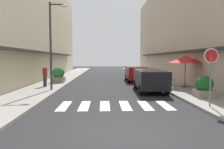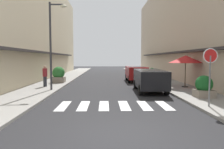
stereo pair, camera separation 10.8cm
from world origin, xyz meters
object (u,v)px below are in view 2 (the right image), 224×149
object	(u,v)px
round_street_sign	(210,62)
planter_far	(152,72)
parked_car_mid	(136,72)
cafe_umbrella	(186,59)
parked_car_near	(150,78)
street_lamp	(53,37)
planter_corner	(204,87)
planter_midblock	(59,75)
pedestrian_walking_near	(45,76)

from	to	relation	value
round_street_sign	planter_far	world-z (taller)	round_street_sign
parked_car_mid	cafe_umbrella	xyz separation A→B (m)	(2.92, -5.25, 1.25)
parked_car_near	round_street_sign	xyz separation A→B (m)	(1.56, -5.24, 1.14)
street_lamp	planter_corner	bearing A→B (deg)	-20.11
parked_car_near	cafe_umbrella	xyz separation A→B (m)	(2.92, 1.42, 1.25)
parked_car_near	planter_corner	xyz separation A→B (m)	(2.37, -2.93, -0.24)
parked_car_mid	planter_far	distance (m)	5.73
parked_car_near	round_street_sign	distance (m)	5.59
planter_midblock	round_street_sign	bearing A→B (deg)	-49.59
parked_car_mid	street_lamp	world-z (taller)	street_lamp
planter_corner	planter_far	size ratio (longest dim) A/B	1.17
round_street_sign	pedestrian_walking_near	bearing A→B (deg)	141.33
street_lamp	cafe_umbrella	xyz separation A→B (m)	(9.39, 1.12, -1.47)
planter_corner	cafe_umbrella	bearing A→B (deg)	82.72
parked_car_near	street_lamp	distance (m)	7.02
planter_corner	planter_midblock	size ratio (longest dim) A/B	0.85
planter_far	street_lamp	bearing A→B (deg)	-128.59
planter_corner	planter_midblock	xyz separation A→B (m)	(-9.49, 7.89, 0.10)
cafe_umbrella	pedestrian_walking_near	size ratio (longest dim) A/B	1.57
parked_car_mid	planter_far	size ratio (longest dim) A/B	4.15
cafe_umbrella	planter_corner	size ratio (longest dim) A/B	2.07
planter_corner	planter_midblock	distance (m)	12.34
street_lamp	planter_far	size ratio (longest dim) A/B	5.72
parked_car_near	round_street_sign	size ratio (longest dim) A/B	1.79
street_lamp	planter_midblock	world-z (taller)	street_lamp
planter_far	pedestrian_walking_near	distance (m)	14.07
parked_car_mid	planter_midblock	distance (m)	7.33
planter_midblock	pedestrian_walking_near	distance (m)	2.96
planter_midblock	planter_far	xyz separation A→B (m)	(9.78, 6.78, -0.21)
street_lamp	parked_car_near	bearing A→B (deg)	-2.69
planter_far	pedestrian_walking_near	world-z (taller)	pedestrian_walking_near
round_street_sign	planter_corner	world-z (taller)	round_street_sign
planter_far	round_street_sign	bearing A→B (deg)	-93.70
parked_car_near	planter_midblock	size ratio (longest dim) A/B	3.24
parked_car_mid	pedestrian_walking_near	world-z (taller)	pedestrian_walking_near
parked_car_near	parked_car_mid	size ratio (longest dim) A/B	1.07
planter_midblock	planter_far	world-z (taller)	planter_midblock
parked_car_near	round_street_sign	bearing A→B (deg)	-73.46
round_street_sign	street_lamp	xyz separation A→B (m)	(-8.02, 5.55, 1.58)
planter_midblock	pedestrian_walking_near	xyz separation A→B (m)	(-0.40, -2.93, 0.15)
round_street_sign	cafe_umbrella	size ratio (longest dim) A/B	1.03
parked_car_mid	cafe_umbrella	size ratio (longest dim) A/B	1.71
street_lamp	cafe_umbrella	size ratio (longest dim) A/B	2.36
round_street_sign	planter_corner	size ratio (longest dim) A/B	2.14
planter_midblock	pedestrian_walking_near	world-z (taller)	pedestrian_walking_near
planter_far	planter_midblock	bearing A→B (deg)	-145.27
planter_corner	pedestrian_walking_near	bearing A→B (deg)	153.38
planter_corner	planter_far	world-z (taller)	planter_corner
cafe_umbrella	pedestrian_walking_near	distance (m)	10.54
parked_car_near	parked_car_mid	distance (m)	6.67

